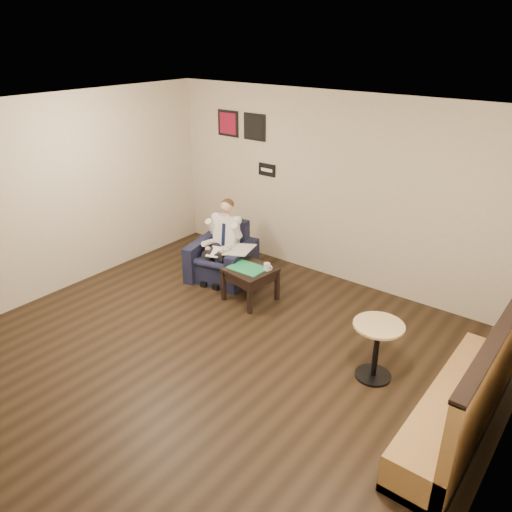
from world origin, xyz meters
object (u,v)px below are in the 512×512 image
Objects in this scene: seated_man at (218,246)px; side_table at (250,284)px; cafe_table at (376,351)px; smartphone at (262,266)px; green_folder at (247,268)px; armchair at (222,253)px; coffee_mug at (267,267)px; banquette at (463,379)px.

side_table is at bearing -25.62° from seated_man.
smartphone is at bearing 161.68° from cafe_table.
seated_man is at bearing 165.31° from green_folder.
armchair is at bearing 90.00° from seated_man.
armchair is 0.87m from smartphone.
cafe_table is (2.93, -0.70, -0.24)m from seated_man.
armchair is 0.81m from green_folder.
armchair is 0.75× the size of seated_man.
coffee_mug is 0.68× the size of smartphone.
cafe_table is at bearing -26.24° from seated_man.
green_folder is 3.27m from banquette.
cafe_table is (1.96, -0.63, -0.21)m from coffee_mug.
seated_man is 2.36× the size of green_folder.
banquette is 1.03m from cafe_table.
side_table is 3.93× the size of smartphone.
armchair is 5.72× the size of smartphone.
side_table is at bearing 166.38° from cafe_table.
armchair is at bearing 164.73° from cafe_table.
cafe_table is at bearing -17.87° from coffee_mug.
coffee_mug is at bearing 26.27° from green_folder.
coffee_mug is at bearing 26.27° from side_table.
green_folder is 2.27m from cafe_table.
seated_man is 7.59× the size of smartphone.
smartphone is (0.11, 0.19, -0.00)m from green_folder.
coffee_mug is 0.16m from smartphone.
coffee_mug is (0.21, 0.11, 0.30)m from side_table.
smartphone is (0.84, -0.00, -0.08)m from seated_man.
banquette reaches higher than armchair.
smartphone is at bearing 58.61° from green_folder.
seated_man is 0.51× the size of banquette.
coffee_mug reaches higher than smartphone.
banquette is 3.35× the size of cafe_table.
coffee_mug is at bearing 163.35° from banquette.
banquette is at bearing -16.65° from coffee_mug.
armchair is 0.38× the size of banquette.
coffee_mug is at bearing -16.77° from seated_man.
side_table is at bearing 166.23° from banquette.
side_table is (0.78, -0.28, -0.18)m from armchair.
green_folder is (-0.04, -0.02, 0.25)m from side_table.
cafe_table is at bearing -13.62° from side_table.
green_folder is at bearing -27.53° from seated_man.
side_table is 3.25m from banquette.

